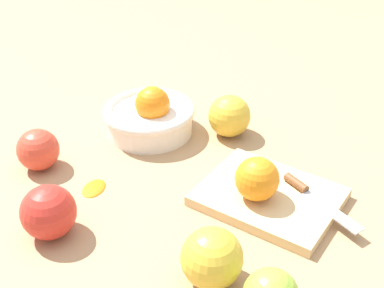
{
  "coord_description": "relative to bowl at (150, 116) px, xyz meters",
  "views": [
    {
      "loc": [
        0.45,
        -0.52,
        0.53
      ],
      "look_at": [
        -0.04,
        0.06,
        0.04
      ],
      "focal_mm": 48.65,
      "sensor_mm": 36.0,
      "label": 1
    }
  ],
  "objects": [
    {
      "name": "orange_on_board",
      "position": [
        0.28,
        -0.05,
        0.02
      ],
      "size": [
        0.07,
        0.07,
        0.07
      ],
      "primitive_type": "sphere",
      "color": "orange",
      "rests_on": "cutting_board"
    },
    {
      "name": "cutting_board",
      "position": [
        0.3,
        -0.03,
        -0.03
      ],
      "size": [
        0.23,
        0.19,
        0.02
      ],
      "primitive_type": "cube",
      "rotation": [
        0.0,
        0.0,
        0.11
      ],
      "color": "#DBB77F",
      "rests_on": "ground_plane"
    },
    {
      "name": "apple_front_left_2",
      "position": [
        0.09,
        -0.3,
        0.01
      ],
      "size": [
        0.08,
        0.08,
        0.08
      ],
      "primitive_type": "sphere",
      "color": "red",
      "rests_on": "ground_plane"
    },
    {
      "name": "citrus_peel",
      "position": [
        0.06,
        -0.19,
        -0.03
      ],
      "size": [
        0.05,
        0.06,
        0.01
      ],
      "primitive_type": "ellipsoid",
      "rotation": [
        0.0,
        0.0,
        5.15
      ],
      "color": "orange",
      "rests_on": "ground_plane"
    },
    {
      "name": "apple_front_left",
      "position": [
        -0.06,
        -0.21,
        0.0
      ],
      "size": [
        0.07,
        0.07,
        0.07
      ],
      "primitive_type": "sphere",
      "color": "#D6422D",
      "rests_on": "ground_plane"
    },
    {
      "name": "knife",
      "position": [
        0.35,
        0.0,
        -0.01
      ],
      "size": [
        0.15,
        0.06,
        0.01
      ],
      "color": "silver",
      "rests_on": "cutting_board"
    },
    {
      "name": "apple_back_left",
      "position": [
        0.12,
        0.09,
        0.01
      ],
      "size": [
        0.08,
        0.08,
        0.08
      ],
      "primitive_type": "sphere",
      "color": "gold",
      "rests_on": "ground_plane"
    },
    {
      "name": "apple_front_right",
      "position": [
        0.33,
        -0.22,
        0.01
      ],
      "size": [
        0.08,
        0.08,
        0.08
      ],
      "primitive_type": "sphere",
      "color": "gold",
      "rests_on": "ground_plane"
    },
    {
      "name": "ground_plane",
      "position": [
        0.17,
        -0.09,
        -0.04
      ],
      "size": [
        2.4,
        2.4,
        0.0
      ],
      "primitive_type": "plane",
      "color": "tan"
    },
    {
      "name": "bowl",
      "position": [
        0.0,
        0.0,
        0.0
      ],
      "size": [
        0.18,
        0.18,
        0.1
      ],
      "color": "white",
      "rests_on": "ground_plane"
    }
  ]
}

